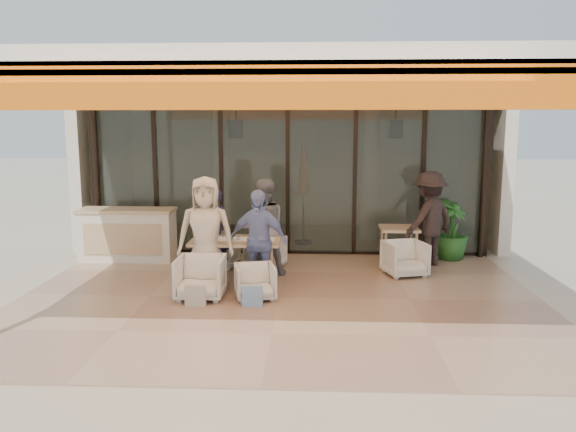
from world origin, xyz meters
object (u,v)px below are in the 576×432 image
chair_near_left (200,276)px  diner_periwinkle (258,240)px  chair_near_right (255,280)px  side_chair (405,257)px  dining_table (235,242)px  diner_cream (206,234)px  side_table (399,233)px  diner_grey (263,228)px  potted_palm (451,230)px  chair_far_left (221,252)px  standing_woman (429,220)px  chair_far_right (266,251)px  host_counter (128,234)px  diner_navy (216,232)px

chair_near_left → diner_periwinkle: diner_periwinkle is taller
chair_near_right → side_chair: size_ratio=0.87×
chair_near_left → dining_table: bearing=66.3°
diner_cream → side_table: diner_cream is taller
diner_grey → diner_periwinkle: bearing=75.5°
diner_grey → potted_palm: bearing=-174.6°
chair_near_left → chair_near_right: (0.84, 0.00, -0.07)m
chair_near_right → diner_cream: diner_cream is taller
diner_cream → potted_palm: (4.43, 2.20, -0.32)m
chair_far_left → standing_woman: 3.94m
chair_far_right → side_table: bearing=-156.4°
host_counter → diner_periwinkle: size_ratio=1.13×
side_table → potted_palm: (1.09, 0.50, -0.04)m
chair_far_left → chair_near_right: (0.84, -1.90, -0.00)m
chair_far_left → side_table: (3.34, 0.30, 0.33)m
side_table → potted_palm: potted_palm is taller
dining_table → chair_near_right: size_ratio=2.48×
chair_far_left → diner_navy: 0.69m
host_counter → diner_navy: 2.13m
chair_far_left → diner_periwinkle: (0.84, -1.40, 0.52)m
host_counter → chair_near_right: bearing=-40.4°
chair_near_right → dining_table: bearing=100.4°
diner_navy → side_table: diner_navy is taller
diner_grey → diner_navy: bearing=-14.5°
chair_near_right → diner_periwinkle: (0.00, 0.50, 0.52)m
chair_far_left → diner_grey: 1.13m
dining_table → host_counter: bearing=149.3°
chair_far_left → standing_woman: size_ratio=0.34×
side_chair → side_table: bearing=74.8°
chair_near_left → diner_cream: 0.75m
chair_far_right → chair_near_right: bearing=106.7°
chair_far_right → side_chair: bearing=-173.4°
chair_near_right → host_counter: bearing=125.9°
diner_navy → potted_palm: (4.43, 1.30, -0.18)m
host_counter → chair_far_left: bearing=-12.7°
chair_near_left → diner_grey: bearing=58.6°
chair_near_right → diner_navy: size_ratio=0.39×
chair_far_left → diner_navy: bearing=101.8°
chair_far_right → side_table: (2.50, 0.30, 0.31)m
dining_table → side_chair: size_ratio=2.16×
diner_periwinkle → side_chair: bearing=35.6°
standing_woman → chair_near_left: bearing=-8.5°
chair_far_left → chair_far_right: 0.84m
diner_periwinkle → side_table: diner_periwinkle is taller
chair_near_right → diner_cream: bearing=135.5°
diner_grey → diner_periwinkle: (0.00, -0.90, -0.04)m
potted_palm → chair_near_left: bearing=-148.6°
chair_far_left → standing_woman: (3.88, 0.25, 0.60)m
chair_far_left → standing_woman: bearing=-164.4°
dining_table → diner_periwinkle: 0.64m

